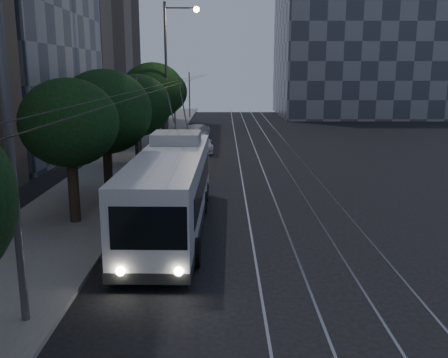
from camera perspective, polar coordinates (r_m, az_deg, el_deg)
ground at (r=17.23m, az=2.65°, el=-9.14°), size 120.00×120.00×0.00m
sidewalk at (r=37.16m, az=-10.43°, el=2.52°), size 5.00×90.00×0.15m
tram_rails at (r=36.70m, az=5.14°, el=2.45°), size 4.52×90.00×0.02m
overhead_wires at (r=36.36m, az=-6.68°, el=7.83°), size 2.23×90.00×6.00m
building_distant_right at (r=73.67m, az=15.41°, el=16.41°), size 22.00×18.00×24.00m
trolleybus at (r=19.93m, az=-6.09°, el=-1.19°), size 2.71×12.13×5.63m
pickup_silver at (r=28.28m, az=-6.48°, el=1.10°), size 3.35×6.13×1.63m
car_white_a at (r=35.10m, az=-5.76°, el=3.07°), size 2.44×4.17×1.33m
car_white_b at (r=39.40m, az=-2.80°, el=4.14°), size 2.37×4.78×1.33m
car_white_c at (r=44.59m, az=-3.56°, el=5.14°), size 2.72×4.51×1.40m
car_white_d at (r=46.88m, az=-3.22°, el=5.49°), size 2.83×4.37×1.38m
tree_1 at (r=20.96m, az=-17.27°, el=6.10°), size 3.95×3.95×6.02m
tree_2 at (r=24.81m, az=-13.43°, el=7.43°), size 4.51×4.51×6.36m
tree_3 at (r=33.48m, az=-9.93°, el=8.26°), size 4.53×4.53×6.06m
tree_4 at (r=41.10m, az=-8.12°, el=9.86°), size 5.12×5.12×6.90m
tree_5 at (r=51.81m, az=-7.00°, el=9.82°), size 4.94×4.94×6.30m
streetlamp_near at (r=12.43m, az=-22.12°, el=11.09°), size 2.50×0.44×10.38m
streetlamp_far at (r=39.10m, az=-6.01°, el=12.90°), size 2.68×0.44×11.25m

